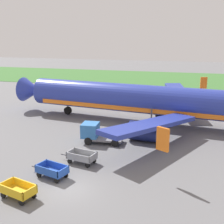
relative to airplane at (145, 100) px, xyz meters
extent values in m
plane|color=slate|center=(-2.85, -18.86, -3.05)|extent=(220.00, 220.00, 0.00)
cube|color=#3D7033|center=(-2.85, 39.86, -3.02)|extent=(220.00, 28.00, 0.06)
cylinder|color=#28389E|center=(-1.02, 0.13, 0.10)|extent=(30.23, 7.58, 3.70)
cube|color=orange|center=(-1.02, 0.13, -0.92)|extent=(27.23, 7.01, 0.56)
cone|color=#28389E|center=(-17.38, 2.29, 0.10)|extent=(3.65, 4.01, 3.63)
cube|color=#28389E|center=(1.98, -8.68, -0.57)|extent=(8.66, 12.59, 1.35)
cube|color=orange|center=(3.73, -15.47, 0.38)|extent=(1.06, 0.72, 1.90)
cylinder|color=navy|center=(0.96, -6.98, -1.92)|extent=(3.45, 2.50, 2.10)
cube|color=#28389E|center=(4.16, 7.87, -0.57)|extent=(5.77, 13.24, 1.35)
cube|color=orange|center=(7.61, 13.98, 0.38)|extent=(1.12, 0.47, 1.90)
cylinder|color=navy|center=(2.73, 6.49, -1.92)|extent=(3.45, 2.50, 2.10)
cylinder|color=#4C4C51|center=(-11.43, 1.50, -1.48)|extent=(0.20, 0.20, 2.04)
cylinder|color=black|center=(-11.43, 1.50, -2.50)|extent=(1.15, 0.59, 1.10)
cylinder|color=#4C4C51|center=(1.17, -2.37, -1.48)|extent=(0.20, 0.20, 2.04)
cylinder|color=black|center=(1.17, -2.37, -2.50)|extent=(1.15, 0.59, 1.10)
cylinder|color=#4C4C51|center=(1.74, 1.99, -1.48)|extent=(0.20, 0.20, 2.04)
cylinder|color=black|center=(1.74, 1.99, -2.50)|extent=(1.15, 0.59, 1.10)
cube|color=gold|center=(-5.86, -20.95, -2.57)|extent=(2.80, 2.07, 0.08)
cube|color=gold|center=(-6.05, -21.57, -2.26)|extent=(2.42, 0.82, 0.55)
cube|color=gold|center=(-5.67, -20.32, -2.26)|extent=(2.42, 0.82, 0.55)
cube|color=gold|center=(-7.00, -20.60, -2.26)|extent=(0.50, 1.37, 0.55)
cube|color=gold|center=(-4.71, -21.30, -2.26)|extent=(0.50, 1.37, 0.55)
cylinder|color=#2D2D33|center=(-7.58, -20.42, -2.61)|extent=(0.98, 0.37, 0.08)
cylinder|color=black|center=(-6.92, -21.21, -2.83)|extent=(0.47, 0.28, 0.44)
cylinder|color=black|center=(-6.59, -20.14, -2.83)|extent=(0.47, 0.28, 0.44)
cylinder|color=black|center=(-5.12, -21.75, -2.83)|extent=(0.47, 0.28, 0.44)
cylinder|color=black|center=(-4.80, -20.68, -2.83)|extent=(0.47, 0.28, 0.44)
cube|color=#234CB2|center=(-4.91, -17.39, -2.57)|extent=(2.80, 2.07, 0.08)
cube|color=#234CB2|center=(-5.10, -18.01, -2.26)|extent=(2.42, 0.82, 0.55)
cube|color=#234CB2|center=(-4.72, -16.76, -2.26)|extent=(2.42, 0.82, 0.55)
cube|color=#234CB2|center=(-6.06, -17.04, -2.26)|extent=(0.50, 1.37, 0.55)
cube|color=#234CB2|center=(-3.76, -17.73, -2.26)|extent=(0.50, 1.37, 0.55)
cylinder|color=#2D2D33|center=(-6.63, -16.86, -2.61)|extent=(0.98, 0.37, 0.08)
cylinder|color=black|center=(-5.97, -17.65, -2.83)|extent=(0.47, 0.28, 0.44)
cylinder|color=black|center=(-5.64, -16.58, -2.83)|extent=(0.47, 0.28, 0.44)
cylinder|color=black|center=(-4.17, -18.19, -2.83)|extent=(0.47, 0.28, 0.44)
cylinder|color=black|center=(-3.85, -17.12, -2.83)|extent=(0.47, 0.28, 0.44)
cube|color=gray|center=(-3.55, -14.12, -2.57)|extent=(2.74, 1.89, 0.08)
cube|color=gray|center=(-3.68, -14.75, -2.26)|extent=(2.47, 0.62, 0.55)
cube|color=gray|center=(-3.41, -13.48, -2.26)|extent=(2.47, 0.62, 0.55)
cube|color=gray|center=(-4.72, -13.86, -2.26)|extent=(0.39, 1.39, 0.55)
cube|color=gray|center=(-2.38, -14.37, -2.26)|extent=(0.39, 1.39, 0.55)
cylinder|color=#2D2D33|center=(-5.31, -13.74, -2.61)|extent=(0.99, 0.29, 0.08)
cylinder|color=black|center=(-4.58, -14.47, -2.83)|extent=(0.46, 0.25, 0.44)
cylinder|color=black|center=(-4.35, -13.37, -2.83)|extent=(0.46, 0.25, 0.44)
cylinder|color=black|center=(-2.75, -14.86, -2.83)|extent=(0.46, 0.25, 0.44)
cylinder|color=black|center=(-2.51, -13.76, -2.83)|extent=(0.46, 0.25, 0.44)
cube|color=slate|center=(-2.61, -8.52, -2.55)|extent=(3.21, 2.08, 0.20)
cube|color=#3370B7|center=(-4.58, -8.64, -1.70)|extent=(1.81, 2.00, 1.50)
cube|color=#19232D|center=(-5.38, -8.69, -1.55)|extent=(0.18, 1.62, 0.67)
cylinder|color=black|center=(-4.54, -9.50, -2.65)|extent=(0.82, 0.35, 0.80)
cylinder|color=black|center=(-4.64, -7.79, -2.65)|extent=(0.82, 0.35, 0.80)
cylinder|color=black|center=(-1.66, -9.32, -2.65)|extent=(0.82, 0.35, 0.80)
cylinder|color=black|center=(-1.76, -7.62, -2.65)|extent=(0.82, 0.35, 0.80)
camera|label=1|loc=(5.58, -38.14, 8.44)|focal=48.81mm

